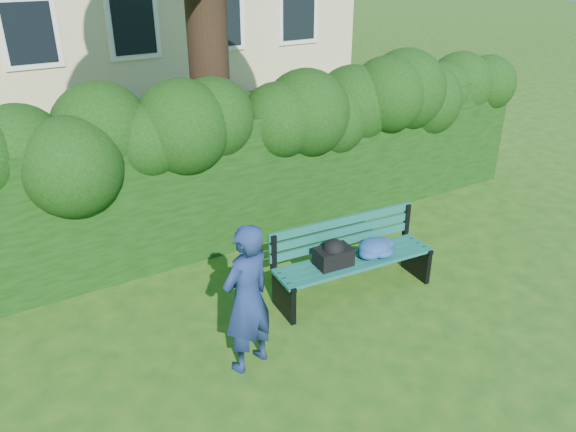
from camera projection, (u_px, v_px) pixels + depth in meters
ground at (315, 310)px, 6.44m from camera, size 80.00×80.00×0.00m
hedge at (228, 176)px, 7.75m from camera, size 10.00×1.00×1.80m
park_bench at (354, 255)px, 6.59m from camera, size 1.99×0.71×0.89m
man_reading at (247, 299)px, 5.28m from camera, size 0.65×0.52×1.55m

